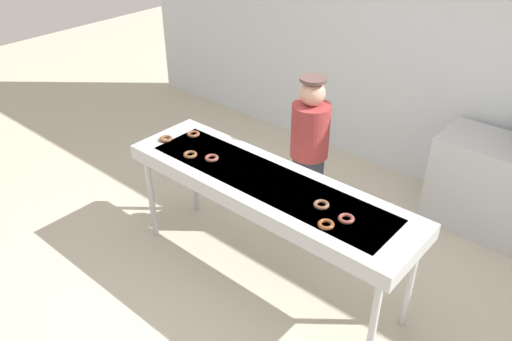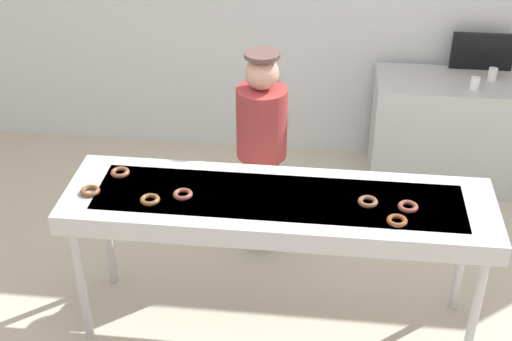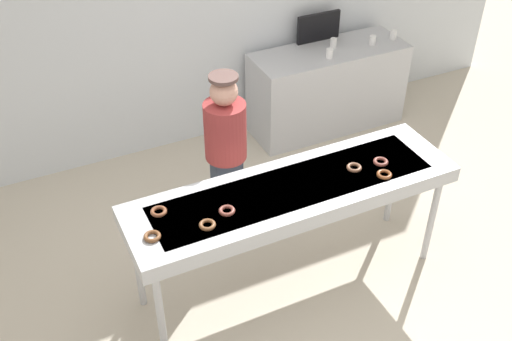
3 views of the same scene
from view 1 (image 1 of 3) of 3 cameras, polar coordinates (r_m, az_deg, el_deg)
name	(u,v)px [view 1 (image 1 of 3)]	position (r m, az deg, el deg)	size (l,w,h in m)	color
ground_plane	(266,274)	(4.66, 1.11, -11.39)	(16.00, 16.00, 0.00)	beige
back_wall	(417,32)	(5.70, 17.48, 14.43)	(8.00, 0.12, 3.25)	silver
fryer_conveyor	(267,188)	(4.09, 1.24, -1.96)	(2.56, 0.71, 0.99)	#B7BABF
chocolate_donut_0	(346,219)	(3.67, 9.99, -5.29)	(0.12, 0.12, 0.03)	brown
chocolate_donut_1	(166,139)	(4.69, -9.98, 3.49)	(0.12, 0.12, 0.03)	brown
chocolate_donut_2	(212,158)	(4.33, -4.95, 1.39)	(0.12, 0.12, 0.03)	brown
chocolate_donut_3	(326,224)	(3.60, 7.78, -5.95)	(0.12, 0.12, 0.03)	brown
chocolate_donut_4	(321,205)	(3.78, 7.27, -3.79)	(0.12, 0.12, 0.03)	brown
chocolate_donut_5	(193,134)	(4.73, -6.98, 4.04)	(0.12, 0.12, 0.03)	brown
chocolate_donut_6	(190,155)	(4.40, -7.32, 1.76)	(0.12, 0.12, 0.03)	brown
worker_baker	(309,145)	(4.78, 5.95, 2.82)	(0.35, 0.35, 1.55)	#313A4C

